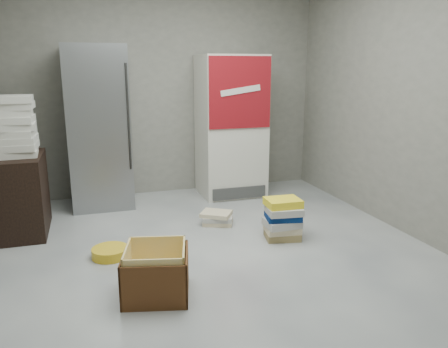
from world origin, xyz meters
name	(u,v)px	position (x,y,z in m)	size (l,w,h in m)	color
ground	(225,268)	(0.00, 0.00, 0.00)	(5.00, 5.00, 0.00)	silver
room_shell	(225,46)	(0.00, 0.00, 1.80)	(4.04, 5.04, 2.82)	gray
steel_fridge	(99,128)	(-0.90, 2.13, 0.95)	(0.70, 0.72, 1.90)	#94969B
coke_cooler	(231,126)	(0.75, 2.12, 0.90)	(0.80, 0.73, 1.80)	silver
wood_shelf	(19,195)	(-1.73, 1.40, 0.40)	(0.50, 0.80, 0.80)	black
supply_box_stack	(12,126)	(-1.72, 1.40, 1.09)	(0.44, 0.44, 0.58)	white
phonebook_stack_main	(283,219)	(0.73, 0.45, 0.20)	(0.38, 0.34, 0.41)	olive
phonebook_stack_side	(217,218)	(0.24, 1.04, 0.07)	(0.40, 0.37, 0.14)	beige
cardboard_box	(156,275)	(-0.62, -0.27, 0.16)	(0.56, 0.56, 0.38)	yellow
bucket_lid	(110,252)	(-0.91, 0.51, 0.04)	(0.32, 0.32, 0.09)	yellow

